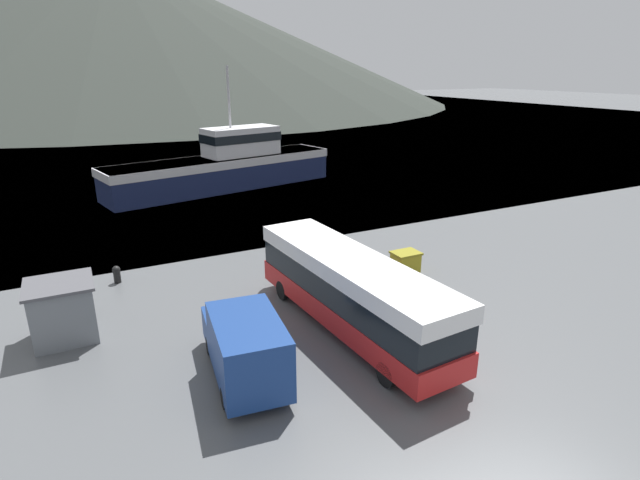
% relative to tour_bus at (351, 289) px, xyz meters
% --- Properties ---
extents(water_surface, '(240.00, 240.00, 0.00)m').
position_rel_tour_bus_xyz_m(water_surface, '(0.17, 130.80, -1.77)').
color(water_surface, '#3D5160').
rests_on(water_surface, ground).
extents(hill_backdrop, '(196.02, 196.02, 41.88)m').
position_rel_tour_bus_xyz_m(hill_backdrop, '(10.36, 157.14, 19.17)').
color(hill_backdrop, '#2D332D').
rests_on(hill_backdrop, ground).
extents(tour_bus, '(3.30, 11.37, 3.13)m').
position_rel_tour_bus_xyz_m(tour_bus, '(0.00, 0.00, 0.00)').
color(tour_bus, red).
rests_on(tour_bus, ground).
extents(delivery_van, '(2.80, 5.62, 2.45)m').
position_rel_tour_bus_xyz_m(delivery_van, '(-4.98, -1.38, -0.47)').
color(delivery_van, navy).
rests_on(delivery_van, ground).
extents(fishing_boat, '(21.12, 8.57, 10.44)m').
position_rel_tour_bus_xyz_m(fishing_boat, '(3.02, 27.23, 0.27)').
color(fishing_boat, '#19234C').
rests_on(fishing_boat, water_surface).
extents(storage_bin, '(1.43, 1.12, 1.09)m').
position_rel_tour_bus_xyz_m(storage_bin, '(5.67, 3.96, -1.21)').
color(storage_bin, olive).
rests_on(storage_bin, ground).
extents(dock_kiosk, '(2.48, 2.40, 2.39)m').
position_rel_tour_bus_xyz_m(dock_kiosk, '(-10.49, 4.46, -0.56)').
color(dock_kiosk, slate).
rests_on(dock_kiosk, ground).
extents(mooring_bollard, '(0.39, 0.39, 0.88)m').
position_rel_tour_bus_xyz_m(mooring_bollard, '(-8.09, 9.33, -1.29)').
color(mooring_bollard, black).
rests_on(mooring_bollard, ground).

